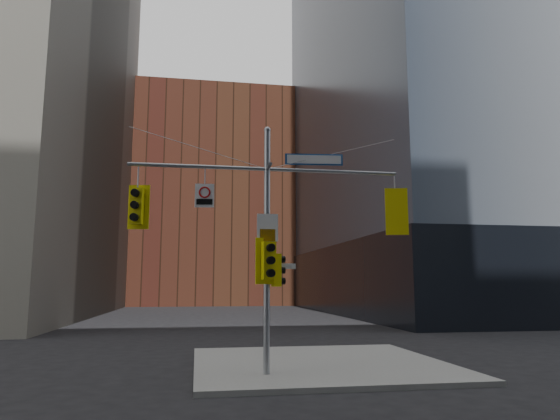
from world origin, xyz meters
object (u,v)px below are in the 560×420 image
object	(u,v)px
traffic_light_pole_side	(278,270)
traffic_light_pole_front	(268,261)
traffic_light_west_arm	(137,206)
traffic_light_east_arm	(396,212)
regulatory_sign_arm	(205,195)
signal_assembly	(267,222)
street_sign_blade	(314,160)

from	to	relation	value
traffic_light_pole_side	traffic_light_pole_front	world-z (taller)	traffic_light_pole_front
traffic_light_west_arm	traffic_light_pole_front	distance (m)	3.99
traffic_light_west_arm	traffic_light_pole_side	bearing A→B (deg)	11.21
traffic_light_pole_side	traffic_light_pole_front	bearing A→B (deg)	121.06
traffic_light_west_arm	traffic_light_pole_side	distance (m)	4.38
traffic_light_east_arm	traffic_light_pole_side	distance (m)	4.05
traffic_light_east_arm	regulatory_sign_arm	bearing A→B (deg)	12.80
signal_assembly	regulatory_sign_arm	distance (m)	1.97
signal_assembly	traffic_light_east_arm	bearing A→B (deg)	0.01
signal_assembly	traffic_light_pole_front	xyz separation A→B (m)	(-0.00, -0.27, -1.13)
traffic_light_west_arm	street_sign_blade	distance (m)	5.34
traffic_light_east_arm	regulatory_sign_arm	world-z (taller)	traffic_light_east_arm
traffic_light_east_arm	traffic_light_pole_side	xyz separation A→B (m)	(-3.64, 0.01, -1.77)
street_sign_blade	traffic_light_pole_front	bearing A→B (deg)	-163.91
traffic_light_east_arm	street_sign_blade	world-z (taller)	street_sign_blade
signal_assembly	street_sign_blade	world-z (taller)	signal_assembly
traffic_light_pole_side	traffic_light_east_arm	bearing A→B (deg)	-100.41
traffic_light_pole_front	traffic_light_east_arm	bearing A→B (deg)	-9.35
signal_assembly	traffic_light_pole_front	world-z (taller)	signal_assembly
traffic_light_west_arm	traffic_light_east_arm	world-z (taller)	traffic_light_east_arm
signal_assembly	traffic_light_pole_side	distance (m)	1.42
regulatory_sign_arm	traffic_light_west_arm	bearing A→B (deg)	-174.47
traffic_light_east_arm	street_sign_blade	size ratio (longest dim) A/B	0.81
traffic_light_west_arm	traffic_light_pole_side	world-z (taller)	traffic_light_west_arm
signal_assembly	regulatory_sign_arm	bearing A→B (deg)	-179.36
traffic_light_west_arm	traffic_light_east_arm	bearing A→B (deg)	11.10
traffic_light_west_arm	street_sign_blade	size ratio (longest dim) A/B	0.73
signal_assembly	regulatory_sign_arm	size ratio (longest dim) A/B	11.69
traffic_light_pole_front	regulatory_sign_arm	xyz separation A→B (m)	(-1.82, 0.25, 1.88)
traffic_light_east_arm	traffic_light_pole_front	distance (m)	4.25
traffic_light_west_arm	regulatory_sign_arm	distance (m)	1.91
signal_assembly	traffic_light_west_arm	bearing A→B (deg)	179.80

